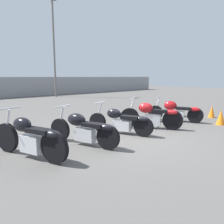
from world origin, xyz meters
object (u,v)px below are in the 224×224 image
at_px(motorcycle_slot_3, 151,115).
at_px(traffic_cone_far, 221,117).
at_px(motorcycle_slot_2, 121,121).
at_px(motorcycle_slot_4, 176,111).
at_px(motorcycle_slot_1, 84,129).
at_px(traffic_cone_near, 212,112).
at_px(light_pole_left, 54,40).
at_px(motorcycle_slot_0, 30,137).

height_order(motorcycle_slot_3, traffic_cone_far, motorcycle_slot_3).
height_order(motorcycle_slot_2, motorcycle_slot_4, motorcycle_slot_4).
relative_size(motorcycle_slot_1, motorcycle_slot_4, 1.04).
distance_m(traffic_cone_near, traffic_cone_far, 1.46).
relative_size(light_pole_left, traffic_cone_far, 15.04).
height_order(traffic_cone_near, traffic_cone_far, traffic_cone_far).
bearing_deg(motorcycle_slot_4, traffic_cone_far, -86.08).
bearing_deg(motorcycle_slot_2, motorcycle_slot_1, 166.05).
bearing_deg(motorcycle_slot_1, motorcycle_slot_4, -16.61).
bearing_deg(traffic_cone_near, motorcycle_slot_0, 175.10).
height_order(motorcycle_slot_2, traffic_cone_near, motorcycle_slot_2).
height_order(motorcycle_slot_4, traffic_cone_near, motorcycle_slot_4).
relative_size(light_pole_left, motorcycle_slot_3, 4.24).
distance_m(light_pole_left, motorcycle_slot_2, 14.20).
bearing_deg(traffic_cone_far, traffic_cone_near, 34.90).
height_order(motorcycle_slot_0, traffic_cone_far, motorcycle_slot_0).
bearing_deg(motorcycle_slot_3, light_pole_left, 47.82).
distance_m(motorcycle_slot_1, motorcycle_slot_4, 4.39).
bearing_deg(motorcycle_slot_1, traffic_cone_near, -22.27).
xyz_separation_m(motorcycle_slot_1, traffic_cone_near, (6.25, -0.61, -0.17)).
xyz_separation_m(motorcycle_slot_1, motorcycle_slot_4, (4.39, 0.01, -0.01)).
bearing_deg(light_pole_left, motorcycle_slot_3, -104.81).
relative_size(motorcycle_slot_3, motorcycle_slot_4, 0.96).
height_order(motorcycle_slot_0, motorcycle_slot_1, motorcycle_slot_0).
xyz_separation_m(light_pole_left, traffic_cone_near, (0.10, -13.42, -4.51)).
height_order(light_pole_left, motorcycle_slot_1, light_pole_left).
bearing_deg(motorcycle_slot_3, motorcycle_slot_0, 151.10).
height_order(motorcycle_slot_3, motorcycle_slot_4, motorcycle_slot_3).
bearing_deg(motorcycle_slot_2, motorcycle_slot_3, -28.35).
height_order(motorcycle_slot_0, motorcycle_slot_2, motorcycle_slot_0).
height_order(motorcycle_slot_2, traffic_cone_far, motorcycle_slot_2).
distance_m(motorcycle_slot_3, traffic_cone_far, 2.70).
bearing_deg(motorcycle_slot_3, traffic_cone_far, -58.14).
distance_m(motorcycle_slot_4, traffic_cone_far, 1.60).
xyz_separation_m(motorcycle_slot_3, traffic_cone_near, (3.51, -0.54, -0.19)).
distance_m(motorcycle_slot_2, traffic_cone_far, 3.90).
xyz_separation_m(motorcycle_slot_2, traffic_cone_far, (3.57, -1.58, -0.12)).
distance_m(motorcycle_slot_1, traffic_cone_near, 6.29).
bearing_deg(light_pole_left, motorcycle_slot_1, -115.65).
bearing_deg(motorcycle_slot_4, traffic_cone_near, -39.18).
height_order(motorcycle_slot_1, traffic_cone_far, motorcycle_slot_1).
bearing_deg(motorcycle_slot_1, motorcycle_slot_2, -11.43).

